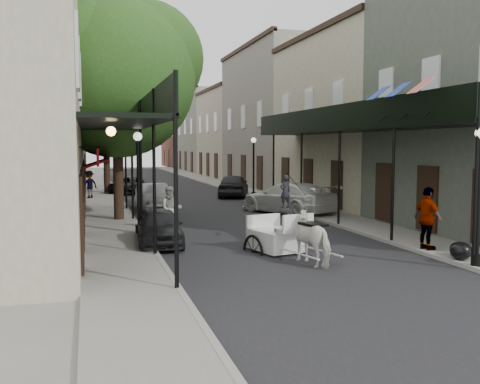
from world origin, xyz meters
TOP-DOWN VIEW (x-y plane):
  - ground at (0.00, 0.00)m, footprint 140.00×140.00m
  - road at (0.00, 20.00)m, footprint 8.00×90.00m
  - sidewalk_left at (-5.00, 20.00)m, footprint 2.20×90.00m
  - sidewalk_right at (5.00, 20.00)m, footprint 2.20×90.00m
  - building_row_left at (-8.60, 30.00)m, footprint 5.00×80.00m
  - building_row_right at (8.60, 30.00)m, footprint 5.00×80.00m
  - gallery_left at (-4.79, 6.98)m, footprint 2.20×18.05m
  - gallery_right at (4.79, 6.98)m, footprint 2.20×18.05m
  - tree_near at (-4.20, 10.18)m, footprint 7.31×6.80m
  - tree_far at (-4.25, 24.18)m, footprint 6.45×6.00m
  - lamppost_right_near at (4.10, -2.00)m, footprint 0.32×0.32m
  - lamppost_left at (-4.10, 6.00)m, footprint 0.32×0.32m
  - lamppost_right_far at (4.10, 18.00)m, footprint 0.32×0.32m
  - horse at (0.24, -0.09)m, footprint 1.19×1.89m
  - carriage at (-0.31, 2.15)m, footprint 1.83×2.41m
  - pedestrian_walking at (-2.83, 6.58)m, footprint 0.94×0.77m
  - pedestrian_sidewalk_left at (-5.80, 20.07)m, footprint 1.26×1.13m
  - pedestrian_sidewalk_right at (4.20, 0.31)m, footprint 0.59×1.19m
  - car_left_near at (-3.60, 4.00)m, footprint 1.71×3.70m
  - car_left_mid at (-2.60, 14.00)m, footprint 1.62×4.15m
  - car_left_far at (-3.29, 24.00)m, footprint 2.98×4.59m
  - car_right_near at (3.56, 10.60)m, footprint 4.10×5.76m
  - car_right_far at (3.25, 19.65)m, footprint 3.19×4.74m
  - trash_bags at (4.32, -1.08)m, footprint 0.87×1.02m

SIDE VIEW (x-z plane):
  - ground at x=0.00m, z-range 0.00..0.00m
  - road at x=0.00m, z-range 0.00..0.01m
  - sidewalk_left at x=-5.00m, z-range 0.00..0.12m
  - sidewalk_right at x=5.00m, z-range 0.00..0.12m
  - trash_bags at x=4.32m, z-range 0.10..0.62m
  - car_left_far at x=-3.29m, z-range 0.00..1.17m
  - car_left_near at x=-3.60m, z-range 0.00..1.23m
  - car_left_mid at x=-2.60m, z-range 0.00..1.35m
  - horse at x=0.24m, z-range 0.00..1.48m
  - car_right_far at x=3.25m, z-range 0.00..1.50m
  - car_right_near at x=3.56m, z-range 0.00..1.55m
  - pedestrian_walking at x=-2.83m, z-range 0.00..1.78m
  - carriage at x=-0.31m, z-range -0.28..2.20m
  - pedestrian_sidewalk_left at x=-5.80m, z-range 0.12..1.81m
  - pedestrian_sidewalk_right at x=4.20m, z-range 0.12..2.07m
  - lamppost_right_near at x=4.10m, z-range 0.19..3.90m
  - lamppost_left at x=-4.10m, z-range 0.19..3.90m
  - lamppost_right_far at x=4.10m, z-range 0.19..3.90m
  - gallery_left at x=-4.79m, z-range 1.61..6.49m
  - gallery_right at x=4.79m, z-range 1.61..6.49m
  - building_row_left at x=-8.60m, z-range 0.00..10.50m
  - building_row_right at x=8.60m, z-range 0.00..10.50m
  - tree_far at x=-4.25m, z-range 1.53..10.14m
  - tree_near at x=-4.20m, z-range 1.67..11.30m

